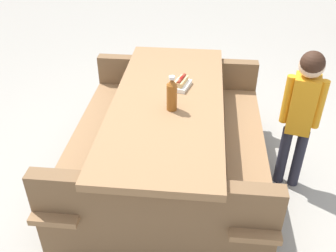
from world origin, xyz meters
name	(u,v)px	position (x,y,z in m)	size (l,w,h in m)	color
ground_plane	(168,180)	(0.00, 0.00, 0.00)	(30.00, 30.00, 0.00)	gray
picnic_table	(168,135)	(0.00, 0.00, 0.44)	(2.12, 1.85, 0.75)	olive
soda_bottle	(172,94)	(-0.14, 0.00, 0.86)	(0.07, 0.07, 0.24)	brown
hotdog_tray	(181,83)	(0.15, -0.13, 0.78)	(0.21, 0.19, 0.08)	white
child_in_coat	(303,105)	(-0.19, -0.91, 0.71)	(0.22, 0.25, 1.11)	#262633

